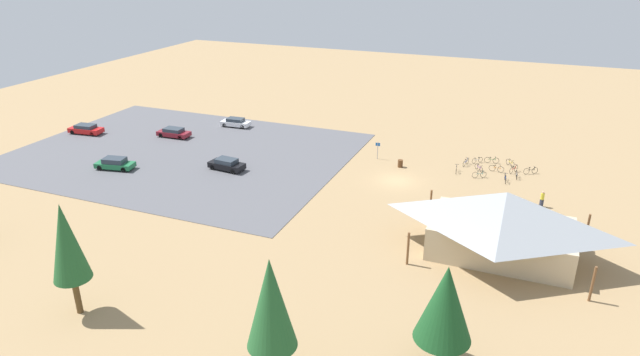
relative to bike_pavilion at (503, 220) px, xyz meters
name	(u,v)px	position (x,y,z in m)	size (l,w,h in m)	color
ground	(396,181)	(12.21, -12.39, -3.25)	(160.00, 160.00, 0.00)	#9E7F56
parking_lot_asphalt	(183,152)	(40.02, -11.21, -3.22)	(41.63, 32.21, 0.05)	#56565B
bike_pavilion	(503,220)	(0.00, 0.00, 0.00)	(14.16, 9.54, 5.77)	#C6B28E
trash_bin	(400,163)	(12.89, -16.69, -2.80)	(0.60, 0.60, 0.90)	brown
lot_sign	(378,148)	(16.22, -18.35, -1.84)	(0.56, 0.08, 2.20)	#99999E
pine_far_east	(271,304)	(11.16, 20.71, 2.37)	(2.98, 2.98, 8.55)	brown
pine_far_west	(66,243)	(27.15, 19.78, 2.43)	(2.60, 2.60, 8.61)	brown
pine_midwest	(445,303)	(2.17, 15.59, 1.40)	(3.55, 3.55, 7.20)	brown
bicycle_silver_yard_front	(456,169)	(6.40, -17.57, -2.85)	(0.48, 1.79, 0.84)	black
bicycle_blue_mid_cluster	(466,162)	(5.68, -20.17, -2.85)	(0.57, 1.75, 0.87)	black
bicycle_red_near_porch	(514,169)	(0.16, -19.97, -2.85)	(0.83, 1.60, 0.90)	black
bicycle_orange_by_bin	(496,169)	(2.05, -19.41, -2.85)	(1.75, 0.48, 0.92)	black
bicycle_teal_yard_right	(479,175)	(3.69, -16.79, -2.86)	(1.52, 0.88, 0.91)	black
bicycle_white_lone_west	(517,175)	(-0.26, -18.34, -2.88)	(0.48, 1.65, 0.80)	black
bicycle_black_edge_south	(531,171)	(-1.70, -20.23, -2.85)	(1.55, 1.03, 0.88)	black
bicycle_purple_yard_left	(479,168)	(4.02, -19.05, -2.90)	(1.08, 1.32, 0.75)	black
bicycle_green_front_row	(492,160)	(2.87, -22.13, -2.86)	(1.73, 0.48, 0.86)	black
bicycle_yellow_trailside	(510,163)	(0.70, -21.94, -2.86)	(1.05, 1.37, 0.85)	black
bicycle_silver_yard_center	(477,160)	(4.50, -21.55, -2.90)	(1.17, 1.21, 0.76)	black
bicycle_blue_back_row	(505,178)	(0.83, -16.71, -2.86)	(0.48, 1.79, 0.87)	black
car_black_back_corner	(227,164)	(31.63, -8.07, -2.51)	(4.44, 2.20, 1.37)	black
car_maroon_inner_stall	(174,132)	(44.79, -15.95, -2.55)	(4.59, 2.02, 1.28)	maroon
car_white_front_row	(236,122)	(39.26, -23.33, -2.55)	(4.34, 1.98, 1.29)	white
car_green_by_curb	(115,163)	(44.02, -3.34, -2.52)	(4.76, 2.63, 1.38)	#1E6B3D
car_red_far_end	(86,129)	(57.18, -12.57, -2.53)	(4.91, 2.38, 1.33)	red
visitor_near_lot	(542,199)	(-3.10, -11.28, -2.35)	(0.39, 0.40, 1.71)	#2D3347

